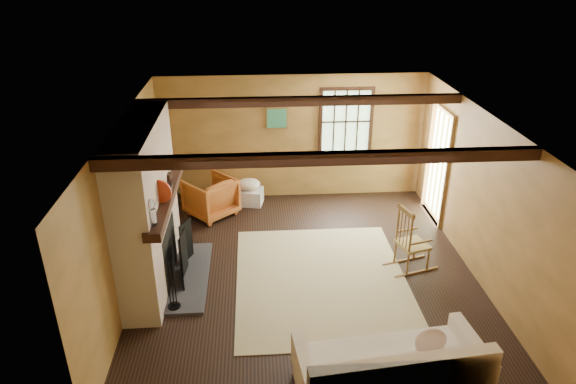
{
  "coord_description": "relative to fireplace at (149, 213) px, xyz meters",
  "views": [
    {
      "loc": [
        -0.73,
        -6.46,
        4.42
      ],
      "look_at": [
        -0.25,
        0.4,
        1.17
      ],
      "focal_mm": 32.0,
      "sensor_mm": 36.0,
      "label": 1
    }
  ],
  "objects": [
    {
      "name": "basket_pillow",
      "position": [
        1.37,
        2.42,
        -0.7
      ],
      "size": [
        0.46,
        0.38,
        0.22
      ],
      "primitive_type": "ellipsoid",
      "rotation": [
        0.0,
        0.0,
        -0.08
      ],
      "color": "white",
      "rests_on": "laundry_basket"
    },
    {
      "name": "sofa",
      "position": [
        2.89,
        -2.4,
        -0.81
      ],
      "size": [
        2.09,
        1.09,
        0.81
      ],
      "rotation": [
        0.0,
        0.0,
        0.1
      ],
      "color": "white",
      "rests_on": "ground"
    },
    {
      "name": "laundry_basket",
      "position": [
        1.37,
        2.42,
        -0.95
      ],
      "size": [
        0.57,
        0.47,
        0.3
      ],
      "primitive_type": "cube",
      "rotation": [
        0.0,
        0.0,
        -0.2
      ],
      "color": "white",
      "rests_on": "ground"
    },
    {
      "name": "fireplace",
      "position": [
        0.0,
        0.0,
        0.0
      ],
      "size": [
        1.02,
        2.3,
        2.4
      ],
      "color": "brown",
      "rests_on": "ground"
    },
    {
      "name": "room_envelope",
      "position": [
        2.45,
        0.26,
        0.53
      ],
      "size": [
        5.02,
        5.52,
        2.44
      ],
      "color": "#AD763D",
      "rests_on": "ground"
    },
    {
      "name": "ground",
      "position": [
        2.23,
        0.0,
        -1.1
      ],
      "size": [
        5.5,
        5.5,
        0.0
      ],
      "primitive_type": "plane",
      "color": "black",
      "rests_on": "ground"
    },
    {
      "name": "armchair",
      "position": [
        0.67,
        2.01,
        -0.74
      ],
      "size": [
        1.11,
        1.11,
        0.72
      ],
      "primitive_type": "imported",
      "rotation": [
        0.0,
        0.0,
        -2.41
      ],
      "color": "#BF6026",
      "rests_on": "ground"
    },
    {
      "name": "rocking_chair",
      "position": [
        3.8,
        0.04,
        -0.66
      ],
      "size": [
        0.83,
        0.59,
        1.04
      ],
      "rotation": [
        0.0,
        0.0,
        1.86
      ],
      "color": "tan",
      "rests_on": "ground"
    },
    {
      "name": "firewood_pile",
      "position": [
        0.14,
        2.54,
        -0.98
      ],
      "size": [
        0.69,
        0.13,
        0.25
      ],
      "color": "#513C22",
      "rests_on": "ground"
    },
    {
      "name": "rug",
      "position": [
        2.43,
        -0.2,
        -1.1
      ],
      "size": [
        2.5,
        3.0,
        0.01
      ],
      "primitive_type": "cube",
      "color": "tan",
      "rests_on": "ground"
    }
  ]
}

